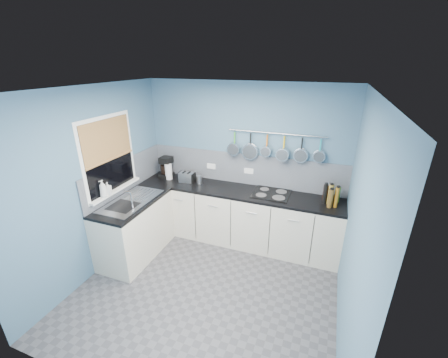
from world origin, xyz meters
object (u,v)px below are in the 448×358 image
Objects in this scene: soap_bottle_b at (108,188)px; toaster at (187,177)px; coffee_maker at (166,167)px; hob at (271,194)px; soap_bottle_a at (103,189)px; canister at (199,180)px; paper_towel at (169,172)px.

toaster is at bearing 59.44° from soap_bottle_b.
hob is at bearing -0.17° from coffee_maker.
canister is (0.87, 1.18, -0.20)m from soap_bottle_a.
coffee_maker is (-0.08, 0.06, 0.05)m from paper_towel.
toaster is at bearing 179.91° from canister.
paper_towel is (0.30, 1.18, -0.14)m from soap_bottle_a.
canister is at bearing 53.59° from soap_bottle_a.
canister is at bearing 51.40° from soap_bottle_b.
coffee_maker is at bearing 79.16° from soap_bottle_b.
paper_towel reaches higher than toaster.
soap_bottle_b is at bearing -105.62° from paper_towel.
soap_bottle_b is at bearing -126.41° from toaster.
soap_bottle_a is 1.23m from paper_towel.
toaster is 0.23m from canister.
soap_bottle_b reaches higher than paper_towel.
soap_bottle_b is at bearing 90.00° from soap_bottle_a.
coffee_maker reaches higher than paper_towel.
soap_bottle_b reaches higher than canister.
soap_bottle_a is 0.44× the size of hob.
hob is (1.84, -0.04, -0.17)m from coffee_maker.
coffee_maker is at bearing 178.68° from hob.
soap_bottle_b is 0.32× the size of hob.
coffee_maker is 1.42× the size of toaster.
toaster is at bearing -179.44° from hob.
canister is 1.19m from hob.
paper_towel is 1.76m from hob.
canister is 0.25× the size of hob.
coffee_maker is (0.22, 1.24, -0.09)m from soap_bottle_a.
toaster is 1.42m from hob.
toaster is (0.34, 0.00, -0.05)m from paper_towel.
toaster is (0.64, 1.09, -0.16)m from soap_bottle_b.
soap_bottle_a is at bearing -90.00° from soap_bottle_b.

